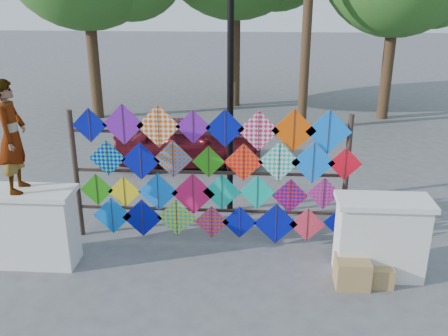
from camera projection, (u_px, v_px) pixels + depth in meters
The scene contains 9 objects.
ground at pixel (205, 262), 8.12m from camera, with size 80.00×80.00×0.00m, color slate.
parapet_left at pixel (33, 227), 7.87m from camera, with size 1.40×0.65×1.28m.
parapet_right at pixel (380, 237), 7.55m from camera, with size 1.40×0.65×1.28m.
kite_rack at pixel (214, 176), 8.37m from camera, with size 4.96×0.24×2.43m.
vendor_woman at pixel (12, 136), 7.36m from camera, with size 0.62×0.41×1.71m, color #99999E.
sedan at pixel (188, 141), 12.23m from camera, with size 1.44×3.57×1.22m, color #5D101A.
lamppost at pixel (230, 75), 9.03m from camera, with size 0.28×0.28×4.46m.
cardboard_box_near at pixel (352, 272), 7.43m from camera, with size 0.50×0.44×0.44m, color #A3804F.
cardboard_box_far at pixel (379, 275), 7.46m from camera, with size 0.37×0.34×0.31m, color #A3804F.
Camera 1 is at (0.76, -7.04, 4.28)m, focal length 40.00 mm.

